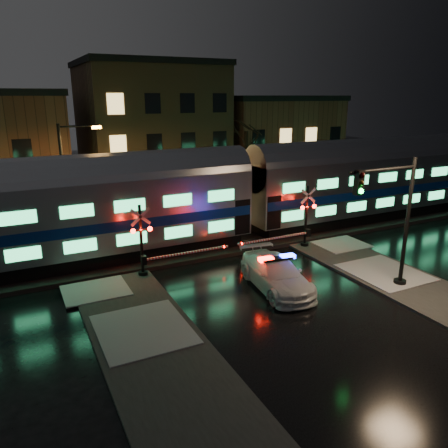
{
  "coord_description": "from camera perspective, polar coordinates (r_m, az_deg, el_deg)",
  "views": [
    {
      "loc": [
        -10.48,
        -18.22,
        9.06
      ],
      "look_at": [
        -0.18,
        2.5,
        2.2
      ],
      "focal_mm": 35.0,
      "sensor_mm": 36.0,
      "label": 1
    }
  ],
  "objects": [
    {
      "name": "ground",
      "position": [
        22.89,
        3.21,
        -6.83
      ],
      "size": [
        120.0,
        120.0,
        0.0
      ],
      "primitive_type": "plane",
      "color": "black",
      "rests_on": "ground"
    },
    {
      "name": "ballast",
      "position": [
        27.0,
        -2.02,
        -2.84
      ],
      "size": [
        90.0,
        4.2,
        0.24
      ],
      "primitive_type": "cube",
      "color": "black",
      "rests_on": "ground"
    },
    {
      "name": "sidewalk_left",
      "position": [
        15.69,
        -7.24,
        -18.63
      ],
      "size": [
        4.0,
        20.0,
        0.12
      ],
      "primitive_type": "cube",
      "color": "#2D2D2D",
      "rests_on": "ground"
    },
    {
      "name": "sidewalk_right",
      "position": [
        22.78,
        25.69,
        -8.51
      ],
      "size": [
        4.0,
        20.0,
        0.12
      ],
      "primitive_type": "cube",
      "color": "#2D2D2D",
      "rests_on": "ground"
    },
    {
      "name": "building_mid",
      "position": [
        42.72,
        -9.57,
        11.84
      ],
      "size": [
        12.0,
        11.0,
        11.5
      ],
      "primitive_type": "cube",
      "color": "brown",
      "rests_on": "ground"
    },
    {
      "name": "building_right",
      "position": [
        47.86,
        6.0,
        10.65
      ],
      "size": [
        12.0,
        10.0,
        8.5
      ],
      "primitive_type": "cube",
      "color": "#512F1F",
      "rests_on": "ground"
    },
    {
      "name": "train",
      "position": [
        27.26,
        2.96,
        4.47
      ],
      "size": [
        51.0,
        3.12,
        5.92
      ],
      "color": "black",
      "rests_on": "ballast"
    },
    {
      "name": "police_car",
      "position": [
        21.31,
        6.84,
        -6.5
      ],
      "size": [
        2.76,
        5.47,
        1.69
      ],
      "rotation": [
        0.0,
        0.0,
        -0.12
      ],
      "color": "white",
      "rests_on": "ground"
    },
    {
      "name": "crossing_signal_right",
      "position": [
        26.76,
        10.13,
        0.04
      ],
      "size": [
        5.45,
        0.64,
        3.86
      ],
      "color": "black",
      "rests_on": "ground"
    },
    {
      "name": "crossing_signal_left",
      "position": [
        22.63,
        -9.75,
        -3.04
      ],
      "size": [
        5.41,
        0.64,
        3.83
      ],
      "color": "black",
      "rests_on": "ground"
    },
    {
      "name": "traffic_light",
      "position": [
        21.6,
        21.17,
        0.12
      ],
      "size": [
        4.11,
        0.72,
        6.35
      ],
      "rotation": [
        0.0,
        0.0,
        -0.21
      ],
      "color": "black",
      "rests_on": "ground"
    },
    {
      "name": "streetlight",
      "position": [
        27.81,
        -19.69,
        5.73
      ],
      "size": [
        2.5,
        0.26,
        7.49
      ],
      "color": "black",
      "rests_on": "ground"
    }
  ]
}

